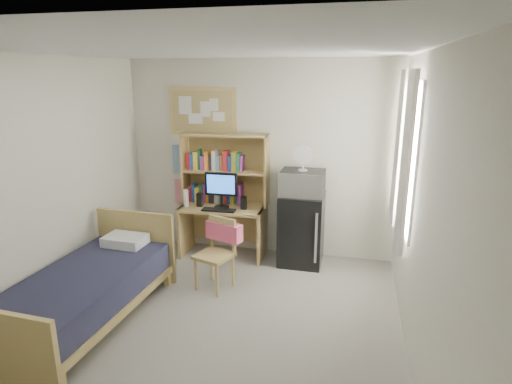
% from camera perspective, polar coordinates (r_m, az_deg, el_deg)
% --- Properties ---
extents(floor, '(3.60, 4.20, 0.02)m').
position_cam_1_polar(floor, '(4.36, -6.08, -18.31)').
color(floor, gray).
rests_on(floor, ground).
extents(ceiling, '(3.60, 4.20, 0.02)m').
position_cam_1_polar(ceiling, '(3.63, -7.31, 18.42)').
color(ceiling, silver).
rests_on(ceiling, wall_back).
extents(wall_back, '(3.60, 0.04, 2.60)m').
position_cam_1_polar(wall_back, '(5.75, 0.45, 4.40)').
color(wall_back, beige).
rests_on(wall_back, floor).
extents(wall_front, '(3.60, 0.04, 2.60)m').
position_cam_1_polar(wall_front, '(2.12, -27.19, -18.00)').
color(wall_front, beige).
rests_on(wall_front, floor).
extents(wall_left, '(0.04, 4.20, 2.60)m').
position_cam_1_polar(wall_left, '(4.70, -27.77, 0.05)').
color(wall_left, beige).
rests_on(wall_left, floor).
extents(wall_right, '(0.04, 4.20, 2.60)m').
position_cam_1_polar(wall_right, '(3.62, 21.34, -3.45)').
color(wall_right, beige).
rests_on(wall_right, floor).
extents(window_unit, '(0.10, 1.40, 1.70)m').
position_cam_1_polar(window_unit, '(4.70, 19.23, 4.74)').
color(window_unit, white).
rests_on(window_unit, wall_right).
extents(curtain_left, '(0.04, 0.55, 1.70)m').
position_cam_1_polar(curtain_left, '(4.30, 19.32, 3.80)').
color(curtain_left, silver).
rests_on(curtain_left, wall_right).
extents(curtain_right, '(0.04, 0.55, 1.70)m').
position_cam_1_polar(curtain_right, '(5.08, 18.47, 5.57)').
color(curtain_right, silver).
rests_on(curtain_right, wall_right).
extents(bulletin_board, '(0.94, 0.03, 0.64)m').
position_cam_1_polar(bulletin_board, '(5.87, -7.15, 10.63)').
color(bulletin_board, tan).
rests_on(bulletin_board, wall_back).
extents(poster_wave, '(0.30, 0.01, 0.42)m').
position_cam_1_polar(poster_wave, '(6.08, -9.76, 4.32)').
color(poster_wave, '#245091').
rests_on(poster_wave, wall_back).
extents(poster_japan, '(0.28, 0.01, 0.36)m').
position_cam_1_polar(poster_japan, '(6.19, -9.56, 0.05)').
color(poster_japan, red).
rests_on(poster_japan, wall_back).
extents(desk, '(1.13, 0.58, 0.70)m').
position_cam_1_polar(desk, '(5.84, -4.36, -5.18)').
color(desk, tan).
rests_on(desk, floor).
extents(desk_chair, '(0.52, 0.52, 0.82)m').
position_cam_1_polar(desk_chair, '(4.95, -5.61, -8.37)').
color(desk_chair, tan).
rests_on(desk_chair, floor).
extents(mini_fridge, '(0.55, 0.55, 0.93)m').
position_cam_1_polar(mini_fridge, '(5.59, 6.08, -4.91)').
color(mini_fridge, black).
rests_on(mini_fridge, floor).
extents(bed, '(1.04, 1.94, 0.52)m').
position_cam_1_polar(bed, '(4.70, -21.76, -12.87)').
color(bed, black).
rests_on(bed, floor).
extents(hutch, '(1.17, 0.32, 0.95)m').
position_cam_1_polar(hutch, '(5.74, -4.11, 3.07)').
color(hutch, tan).
rests_on(hutch, desk).
extents(monitor, '(0.43, 0.04, 0.45)m').
position_cam_1_polar(monitor, '(5.61, -4.65, 0.12)').
color(monitor, black).
rests_on(monitor, desk).
extents(keyboard, '(0.44, 0.15, 0.02)m').
position_cam_1_polar(keyboard, '(5.54, -5.01, -2.41)').
color(keyboard, black).
rests_on(keyboard, desk).
extents(speaker_left, '(0.08, 0.08, 0.18)m').
position_cam_1_polar(speaker_left, '(5.73, -7.50, -1.02)').
color(speaker_left, black).
rests_on(speaker_left, desk).
extents(speaker_right, '(0.07, 0.07, 0.17)m').
position_cam_1_polar(speaker_right, '(5.57, -1.66, -1.46)').
color(speaker_right, black).
rests_on(speaker_right, desk).
extents(water_bottle, '(0.07, 0.07, 0.23)m').
position_cam_1_polar(water_bottle, '(5.75, -9.33, -0.80)').
color(water_bottle, silver).
rests_on(water_bottle, desk).
extents(hoodie, '(0.47, 0.27, 0.21)m').
position_cam_1_polar(hoodie, '(5.01, -4.28, -5.24)').
color(hoodie, '#DE5475').
rests_on(hoodie, desk_chair).
extents(microwave, '(0.54, 0.42, 0.31)m').
position_cam_1_polar(microwave, '(5.39, 6.24, 1.23)').
color(microwave, silver).
rests_on(microwave, mini_fridge).
extents(desk_fan, '(0.23, 0.23, 0.28)m').
position_cam_1_polar(desk_fan, '(5.32, 6.33, 4.34)').
color(desk_fan, silver).
rests_on(desk_fan, microwave).
extents(pillow, '(0.47, 0.34, 0.11)m').
position_cam_1_polar(pillow, '(5.12, -17.04, -6.17)').
color(pillow, silver).
rests_on(pillow, bed).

